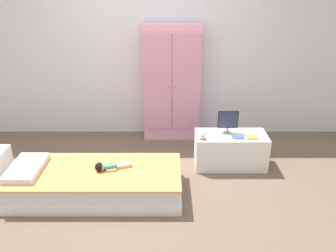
{
  "coord_description": "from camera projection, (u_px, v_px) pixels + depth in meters",
  "views": [
    {
      "loc": [
        0.29,
        -3.31,
        2.18
      ],
      "look_at": [
        0.28,
        0.4,
        0.59
      ],
      "focal_mm": 37.44,
      "sensor_mm": 36.0,
      "label": 1
    }
  ],
  "objects": [
    {
      "name": "book_orange",
      "position": [
        252.0,
        137.0,
        4.14
      ],
      "size": [
        0.14,
        0.11,
        0.02
      ],
      "primitive_type": "cube",
      "color": "orange",
      "rests_on": "tv_stand"
    },
    {
      "name": "ground_plane",
      "position": [
        143.0,
        189.0,
        3.91
      ],
      "size": [
        10.0,
        10.0,
        0.02
      ],
      "primitive_type": "cube",
      "color": "brown"
    },
    {
      "name": "tv_monitor",
      "position": [
        229.0,
        121.0,
        4.23
      ],
      "size": [
        0.24,
        0.1,
        0.28
      ],
      "color": "#99999E",
      "rests_on": "tv_stand"
    },
    {
      "name": "rocking_horse_toy",
      "position": [
        204.0,
        136.0,
        4.08
      ],
      "size": [
        0.08,
        0.04,
        0.1
      ],
      "color": "#8E6642",
      "rests_on": "tv_stand"
    },
    {
      "name": "pillow",
      "position": [
        27.0,
        168.0,
        3.69
      ],
      "size": [
        0.32,
        0.57,
        0.06
      ],
      "primitive_type": "cube",
      "color": "silver",
      "rests_on": "bed"
    },
    {
      "name": "wardrobe",
      "position": [
        172.0,
        83.0,
        4.86
      ],
      "size": [
        0.79,
        0.31,
        1.61
      ],
      "color": "#E599BC",
      "rests_on": "ground_plane"
    },
    {
      "name": "bed",
      "position": [
        96.0,
        182.0,
        3.76
      ],
      "size": [
        1.84,
        0.8,
        0.29
      ],
      "color": "white",
      "rests_on": "ground_plane"
    },
    {
      "name": "tv_stand",
      "position": [
        231.0,
        150.0,
        4.31
      ],
      "size": [
        0.86,
        0.42,
        0.42
      ],
      "primitive_type": "cube",
      "color": "white",
      "rests_on": "ground_plane"
    },
    {
      "name": "back_wall",
      "position": [
        148.0,
        42.0,
        4.82
      ],
      "size": [
        6.4,
        0.05,
        2.7
      ],
      "primitive_type": "cube",
      "color": "silver",
      "rests_on": "ground_plane"
    },
    {
      "name": "doll",
      "position": [
        107.0,
        167.0,
        3.7
      ],
      "size": [
        0.38,
        0.2,
        0.1
      ],
      "color": "#4CA375",
      "rests_on": "bed"
    },
    {
      "name": "book_blue",
      "position": [
        239.0,
        138.0,
        4.14
      ],
      "size": [
        0.15,
        0.09,
        0.01
      ],
      "primitive_type": "cube",
      "color": "blue",
      "rests_on": "tv_stand"
    }
  ]
}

